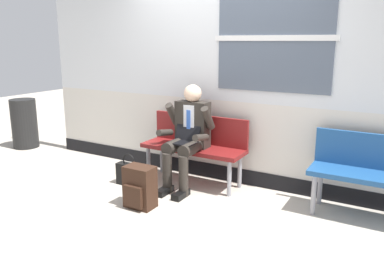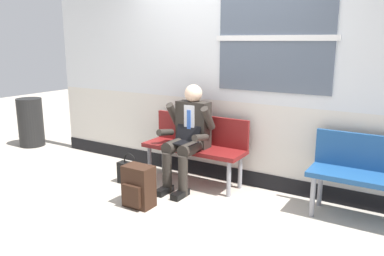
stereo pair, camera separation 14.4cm
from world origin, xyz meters
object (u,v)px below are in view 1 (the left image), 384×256
at_px(bench_empty, 370,169).
at_px(person_seated, 187,134).
at_px(handbag, 129,174).
at_px(backpack, 140,187).
at_px(bench_with_person, 195,143).
at_px(trash_bin, 24,123).

relative_size(bench_empty, person_seated, 0.90).
bearing_deg(person_seated, handbag, -153.25).
relative_size(bench_empty, backpack, 2.45).
xyz_separation_m(bench_with_person, backpack, (-0.14, -0.95, -0.28)).
bearing_deg(trash_bin, backpack, -16.92).
distance_m(person_seated, trash_bin, 3.22).
bearing_deg(backpack, person_seated, 79.83).
bearing_deg(handbag, person_seated, 26.75).
height_order(bench_with_person, bench_empty, bench_empty).
relative_size(bench_with_person, person_seated, 1.05).
height_order(bench_with_person, person_seated, person_seated).
height_order(person_seated, trash_bin, person_seated).
xyz_separation_m(bench_with_person, bench_empty, (1.95, -0.00, -0.00)).
relative_size(bench_empty, trash_bin, 1.37).
bearing_deg(bench_with_person, trash_bin, -179.71).
relative_size(backpack, handbag, 1.13).
distance_m(bench_with_person, bench_empty, 1.95).
height_order(backpack, handbag, backpack).
bearing_deg(bench_with_person, bench_empty, -0.02).
bearing_deg(bench_with_person, person_seated, -90.00).
xyz_separation_m(backpack, handbag, (-0.50, 0.44, -0.08)).
height_order(bench_empty, handbag, bench_empty).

